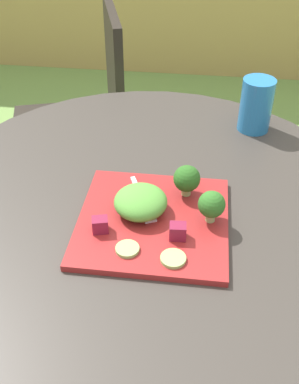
% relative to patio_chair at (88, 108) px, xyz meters
% --- Properties ---
extents(ground_plane, '(12.00, 12.00, 0.00)m').
position_rel_patio_chair_xyz_m(ground_plane, '(0.34, -0.79, -0.53)').
color(ground_plane, '#70994C').
extents(patio_table, '(1.00, 1.00, 0.76)m').
position_rel_patio_chair_xyz_m(patio_table, '(0.34, -0.79, -0.01)').
color(patio_table, '#38332D').
rests_on(patio_table, ground_plane).
extents(patio_chair, '(0.55, 0.55, 0.90)m').
position_rel_patio_chair_xyz_m(patio_chair, '(0.00, 0.00, 0.00)').
color(patio_chair, black).
rests_on(patio_chair, ground_plane).
extents(salad_plate, '(0.30, 0.30, 0.01)m').
position_rel_patio_chair_xyz_m(salad_plate, '(0.36, -0.90, 0.24)').
color(salad_plate, maroon).
rests_on(salad_plate, patio_table).
extents(drinking_glass, '(0.08, 0.08, 0.14)m').
position_rel_patio_chair_xyz_m(drinking_glass, '(0.58, -0.49, 0.29)').
color(drinking_glass, '#236BA8').
rests_on(drinking_glass, patio_table).
extents(fork, '(0.08, 0.15, 0.00)m').
position_rel_patio_chair_xyz_m(fork, '(0.34, -0.85, 0.25)').
color(fork, silver).
rests_on(fork, salad_plate).
extents(lettuce_mound, '(0.11, 0.11, 0.05)m').
position_rel_patio_chair_xyz_m(lettuce_mound, '(0.33, -0.88, 0.27)').
color(lettuce_mound, '#519338').
rests_on(lettuce_mound, salad_plate).
extents(broccoli_floret_0, '(0.06, 0.06, 0.07)m').
position_rel_patio_chair_xyz_m(broccoli_floret_0, '(0.42, -0.81, 0.29)').
color(broccoli_floret_0, '#99B770').
rests_on(broccoli_floret_0, salad_plate).
extents(broccoli_floret_1, '(0.05, 0.05, 0.07)m').
position_rel_patio_chair_xyz_m(broccoli_floret_1, '(0.48, -0.89, 0.29)').
color(broccoli_floret_1, '#99B770').
rests_on(broccoli_floret_1, salad_plate).
extents(cucumber_slice_0, '(0.04, 0.04, 0.01)m').
position_rel_patio_chair_xyz_m(cucumber_slice_0, '(0.33, -0.99, 0.25)').
color(cucumber_slice_0, '#8EB766').
rests_on(cucumber_slice_0, salad_plate).
extents(cucumber_slice_1, '(0.05, 0.05, 0.01)m').
position_rel_patio_chair_xyz_m(cucumber_slice_1, '(0.41, -1.01, 0.25)').
color(cucumber_slice_1, '#8EB766').
rests_on(cucumber_slice_1, salad_plate).
extents(beet_chunk_0, '(0.03, 0.03, 0.03)m').
position_rel_patio_chair_xyz_m(beet_chunk_0, '(0.42, -0.95, 0.26)').
color(beet_chunk_0, maroon).
rests_on(beet_chunk_0, salad_plate).
extents(beet_chunk_1, '(0.04, 0.03, 0.03)m').
position_rel_patio_chair_xyz_m(beet_chunk_1, '(0.27, -0.95, 0.26)').
color(beet_chunk_1, maroon).
rests_on(beet_chunk_1, salad_plate).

